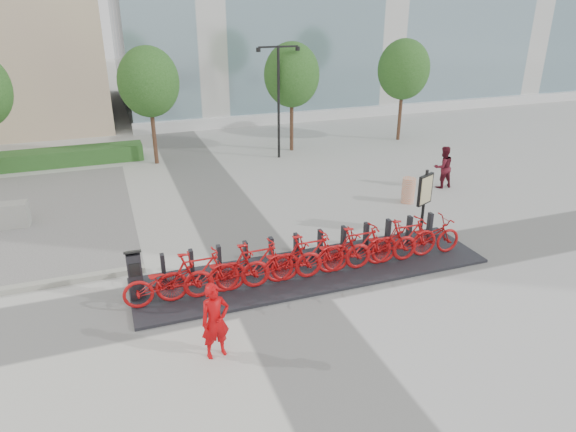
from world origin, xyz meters
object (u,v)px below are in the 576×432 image
object	(u,v)px
kiosk	(135,275)
map_sign	(425,192)
bike_0	(168,282)
pedestrian	(443,167)
construction_barrel	(408,190)
worker_red	(215,321)

from	to	relation	value
kiosk	map_sign	bearing A→B (deg)	7.28
bike_0	pedestrian	world-z (taller)	pedestrian
pedestrian	map_sign	distance (m)	4.78
construction_barrel	pedestrian	bearing A→B (deg)	24.58
kiosk	map_sign	size ratio (longest dim) A/B	0.63
kiosk	worker_red	xyz separation A→B (m)	(1.36, -2.72, 0.11)
bike_0	worker_red	xyz separation A→B (m)	(0.65, -2.25, 0.19)
bike_0	pedestrian	distance (m)	12.27
worker_red	pedestrian	distance (m)	12.79
worker_red	pedestrian	xyz separation A→B (m)	(10.58, 7.18, -0.00)
bike_0	construction_barrel	size ratio (longest dim) A/B	2.30
construction_barrel	map_sign	size ratio (longest dim) A/B	0.44
bike_0	construction_barrel	xyz separation A→B (m)	(9.11, 3.95, -0.18)
kiosk	construction_barrel	xyz separation A→B (m)	(9.81, 3.49, -0.25)
bike_0	map_sign	distance (m)	8.18
pedestrian	kiosk	bearing A→B (deg)	20.93
map_sign	construction_barrel	bearing A→B (deg)	41.65
bike_0	pedestrian	xyz separation A→B (m)	(11.24, 4.93, 0.19)
bike_0	worker_red	bearing A→B (deg)	-163.78
kiosk	worker_red	world-z (taller)	worker_red
bike_0	worker_red	world-z (taller)	worker_red
worker_red	pedestrian	size ratio (longest dim) A/B	1.00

